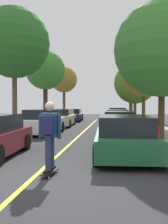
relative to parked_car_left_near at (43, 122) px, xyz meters
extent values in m
plane|color=#2D2D30|center=(2.26, -8.73, -0.71)|extent=(80.00, 80.00, 0.00)
cube|color=gold|center=(2.26, -4.73, -0.71)|extent=(0.12, 39.20, 0.01)
cylinder|color=black|center=(0.83, -5.41, -0.39)|extent=(0.24, 0.65, 0.64)
cube|color=white|center=(0.00, -0.03, -0.17)|extent=(1.95, 4.19, 0.73)
cube|color=black|center=(0.00, 0.07, 0.47)|extent=(1.68, 2.67, 0.54)
cylinder|color=black|center=(0.81, -1.42, -0.39)|extent=(0.24, 0.65, 0.64)
cylinder|color=black|center=(-0.89, -1.37, -0.39)|extent=(0.24, 0.65, 0.64)
cylinder|color=black|center=(0.89, 1.32, -0.39)|extent=(0.24, 0.65, 0.64)
cylinder|color=black|center=(-0.81, 1.37, -0.39)|extent=(0.24, 0.65, 0.64)
cube|color=#BCAD89|center=(0.00, 5.66, -0.18)|extent=(1.93, 4.57, 0.71)
cube|color=black|center=(0.00, 5.68, 0.42)|extent=(1.67, 3.00, 0.49)
cylinder|color=black|center=(0.88, 4.12, -0.39)|extent=(0.24, 0.65, 0.64)
cylinder|color=black|center=(-0.80, 4.07, -0.39)|extent=(0.24, 0.65, 0.64)
cylinder|color=black|center=(0.80, 7.24, -0.39)|extent=(0.24, 0.65, 0.64)
cylinder|color=black|center=(-0.89, 7.20, -0.39)|extent=(0.24, 0.65, 0.64)
cube|color=navy|center=(0.00, 11.81, -0.23)|extent=(1.92, 4.17, 0.61)
cube|color=black|center=(-0.01, 11.96, 0.32)|extent=(1.64, 2.53, 0.48)
cylinder|color=black|center=(0.87, 10.48, -0.39)|extent=(0.24, 0.65, 0.64)
cylinder|color=black|center=(-0.77, 10.42, -0.39)|extent=(0.24, 0.65, 0.64)
cylinder|color=black|center=(0.77, 13.19, -0.39)|extent=(0.24, 0.65, 0.64)
cylinder|color=black|center=(-0.87, 13.13, -0.39)|extent=(0.24, 0.65, 0.64)
cube|color=#1E5B33|center=(4.51, -6.16, -0.22)|extent=(2.02, 4.58, 0.62)
cube|color=black|center=(4.52, -6.33, 0.37)|extent=(1.74, 2.82, 0.57)
cylinder|color=black|center=(3.59, -4.63, -0.39)|extent=(0.24, 0.65, 0.64)
cylinder|color=black|center=(5.33, -4.57, -0.39)|extent=(0.24, 0.65, 0.64)
cylinder|color=black|center=(3.69, -7.75, -0.39)|extent=(0.24, 0.65, 0.64)
cylinder|color=black|center=(5.44, -7.69, -0.39)|extent=(0.24, 0.65, 0.64)
cube|color=#38383D|center=(4.51, -0.09, -0.17)|extent=(1.85, 4.28, 0.72)
cube|color=black|center=(4.51, -0.03, 0.41)|extent=(1.62, 2.64, 0.45)
cylinder|color=black|center=(3.68, 1.35, -0.39)|extent=(0.23, 0.64, 0.64)
cylinder|color=black|center=(5.37, 1.34, -0.39)|extent=(0.23, 0.64, 0.64)
cylinder|color=black|center=(3.65, -1.51, -0.39)|extent=(0.23, 0.64, 0.64)
cylinder|color=black|center=(5.35, -1.52, -0.39)|extent=(0.23, 0.64, 0.64)
cube|color=white|center=(4.51, 6.81, -0.21)|extent=(1.96, 4.21, 0.65)
cube|color=black|center=(4.51, 6.90, 0.35)|extent=(1.70, 2.52, 0.47)
cylinder|color=black|center=(3.65, 8.22, -0.39)|extent=(0.23, 0.64, 0.64)
cylinder|color=black|center=(5.42, 8.19, -0.39)|extent=(0.23, 0.64, 0.64)
cylinder|color=black|center=(3.61, 5.44, -0.39)|extent=(0.23, 0.64, 0.64)
cylinder|color=black|center=(5.38, 5.41, -0.39)|extent=(0.23, 0.64, 0.64)
cube|color=#B7B7BC|center=(4.51, 12.26, -0.19)|extent=(2.00, 4.39, 0.68)
cube|color=black|center=(4.52, 12.12, 0.41)|extent=(1.71, 2.54, 0.53)
cylinder|color=black|center=(3.60, 13.69, -0.39)|extent=(0.24, 0.65, 0.64)
cylinder|color=black|center=(5.32, 13.76, -0.39)|extent=(0.24, 0.65, 0.64)
cylinder|color=black|center=(3.70, 10.77, -0.39)|extent=(0.24, 0.65, 0.64)
cylinder|color=black|center=(5.43, 10.83, -0.39)|extent=(0.24, 0.65, 0.64)
cylinder|color=brown|center=(-1.88, 0.47, 1.37)|extent=(0.30, 0.30, 3.89)
sphere|color=#2D6B28|center=(-1.88, 0.47, 4.80)|extent=(4.33, 4.33, 4.33)
cylinder|color=#3D2D1E|center=(-1.88, 7.82, 1.33)|extent=(0.39, 0.39, 3.80)
sphere|color=#3D7F33|center=(-1.88, 7.82, 4.09)|extent=(3.51, 3.51, 3.51)
cylinder|color=#4C3823|center=(-1.88, 16.70, 1.32)|extent=(0.32, 0.32, 3.78)
sphere|color=olive|center=(-1.88, 16.70, 4.07)|extent=(3.20, 3.20, 3.20)
cylinder|color=#3D2D1E|center=(6.39, -2.48, 0.85)|extent=(0.29, 0.29, 2.85)
sphere|color=#3D7F33|center=(6.39, -2.48, 3.60)|extent=(4.46, 4.46, 4.46)
cylinder|color=#4C3823|center=(6.39, 4.95, 0.97)|extent=(0.25, 0.25, 3.08)
sphere|color=olive|center=(6.39, 4.95, 3.30)|extent=(3.39, 3.39, 3.39)
cylinder|color=brown|center=(6.39, 12.98, 0.81)|extent=(0.31, 0.31, 2.76)
sphere|color=#4C7A23|center=(6.39, 12.98, 3.28)|extent=(4.38, 4.38, 4.38)
cylinder|color=#3D2D1E|center=(6.39, 19.61, 0.84)|extent=(0.44, 0.44, 2.81)
sphere|color=olive|center=(6.39, 19.61, 3.28)|extent=(3.42, 3.42, 3.42)
cylinder|color=#B2140F|center=(6.01, -3.72, -0.30)|extent=(0.20, 0.20, 0.55)
sphere|color=#B2140F|center=(6.01, -3.72, 0.04)|extent=(0.18, 0.18, 0.18)
cube|color=black|center=(2.59, -8.79, -0.62)|extent=(0.30, 0.86, 0.02)
cylinder|color=beige|center=(2.53, -8.45, -0.68)|extent=(0.03, 0.06, 0.06)
cylinder|color=beige|center=(2.72, -8.47, -0.68)|extent=(0.03, 0.06, 0.06)
cylinder|color=beige|center=(2.47, -9.12, -0.68)|extent=(0.03, 0.06, 0.06)
cylinder|color=beige|center=(2.66, -9.14, -0.68)|extent=(0.03, 0.06, 0.06)
cube|color=#99999E|center=(2.62, -8.46, -0.64)|extent=(0.10, 0.05, 0.02)
cube|color=#99999E|center=(2.56, -9.13, -0.64)|extent=(0.10, 0.05, 0.02)
cube|color=black|center=(2.61, -8.58, -0.58)|extent=(0.12, 0.27, 0.06)
cube|color=black|center=(2.57, -9.01, -0.58)|extent=(0.12, 0.27, 0.06)
cylinder|color=#283351|center=(2.60, -8.67, -0.13)|extent=(0.16, 0.16, 0.84)
cylinder|color=#283351|center=(2.58, -8.92, -0.13)|extent=(0.16, 0.16, 0.84)
cube|color=navy|center=(2.59, -8.79, 0.53)|extent=(0.42, 0.26, 0.60)
sphere|color=tan|center=(2.59, -8.79, 1.00)|extent=(0.23, 0.23, 0.23)
cylinder|color=navy|center=(2.35, -8.77, 0.49)|extent=(0.10, 0.10, 0.58)
cylinder|color=navy|center=(2.84, -8.82, 0.49)|extent=(0.10, 0.10, 0.58)
cube|color=#1E1E4C|center=(2.57, -8.99, 0.55)|extent=(0.32, 0.21, 0.44)
camera|label=1|loc=(4.16, -15.17, 1.05)|focal=42.41mm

